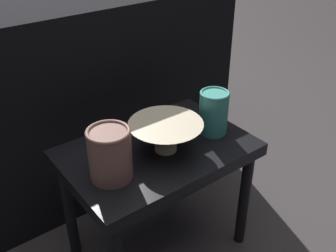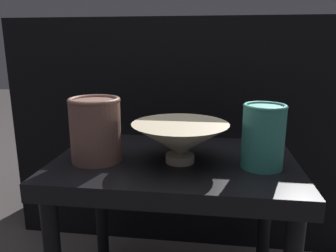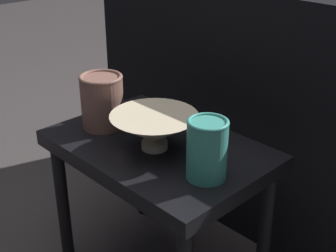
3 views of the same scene
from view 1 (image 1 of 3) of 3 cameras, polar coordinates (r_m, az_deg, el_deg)
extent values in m
plane|color=#383333|center=(1.46, -1.35, -16.85)|extent=(8.00, 8.00, 0.00)
cube|color=black|center=(1.19, -1.58, -3.91)|extent=(0.56, 0.38, 0.04)
cylinder|color=black|center=(1.36, 10.97, -10.42)|extent=(0.04, 0.04, 0.38)
cylinder|color=black|center=(1.34, -14.15, -11.77)|extent=(0.04, 0.04, 0.38)
cylinder|color=black|center=(1.53, 2.61, -4.48)|extent=(0.04, 0.04, 0.38)
cube|color=black|center=(1.61, -13.04, 4.62)|extent=(1.20, 0.50, 0.76)
cylinder|color=#C1B293|center=(1.16, -0.32, -3.06)|extent=(0.07, 0.07, 0.02)
cone|color=#C1B293|center=(1.14, -0.33, -1.17)|extent=(0.22, 0.22, 0.07)
cylinder|color=brown|center=(1.04, -8.40, -4.18)|extent=(0.11, 0.11, 0.14)
torus|color=brown|center=(1.00, -8.70, -0.87)|extent=(0.12, 0.12, 0.01)
cylinder|color=teal|center=(1.23, 6.63, 1.89)|extent=(0.09, 0.09, 0.14)
torus|color=teal|center=(1.20, 6.82, 4.71)|extent=(0.09, 0.09, 0.01)
camera|label=2|loc=(0.76, 38.79, -8.87)|focal=35.00mm
camera|label=3|loc=(1.34, 51.84, 15.52)|focal=50.00mm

